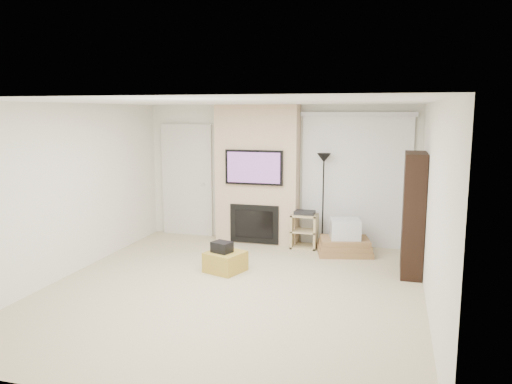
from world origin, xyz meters
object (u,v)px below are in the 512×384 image
(floor_lamp, at_px, (324,174))
(bookshelf, at_px, (413,214))
(av_stand, at_px, (304,228))
(box_stack, at_px, (345,241))
(ottoman, at_px, (225,262))

(floor_lamp, xyz_separation_m, bookshelf, (1.48, -1.14, -0.41))
(av_stand, relative_size, box_stack, 0.65)
(ottoman, xyz_separation_m, av_stand, (0.91, 1.64, 0.20))
(box_stack, bearing_deg, bookshelf, -36.52)
(av_stand, bearing_deg, box_stack, -16.40)
(floor_lamp, xyz_separation_m, box_stack, (0.43, -0.36, -1.08))
(box_stack, bearing_deg, av_stand, 163.60)
(floor_lamp, relative_size, bookshelf, 0.92)
(ottoman, bearing_deg, av_stand, 60.95)
(av_stand, distance_m, box_stack, 0.77)
(floor_lamp, height_order, bookshelf, bookshelf)
(box_stack, height_order, bookshelf, bookshelf)
(ottoman, distance_m, av_stand, 1.88)
(box_stack, distance_m, bookshelf, 1.47)
(av_stand, distance_m, bookshelf, 2.11)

